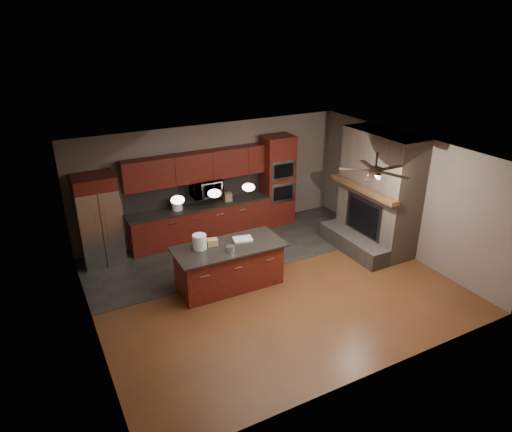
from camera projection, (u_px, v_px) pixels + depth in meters
ground at (271, 285)px, 9.52m from camera, size 7.00×7.00×0.00m
ceiling at (273, 155)px, 8.40m from camera, size 7.00×6.00×0.02m
back_wall at (213, 179)px, 11.39m from camera, size 7.00×0.02×2.80m
right_wall at (404, 194)px, 10.45m from camera, size 0.02×6.00×2.80m
left_wall at (86, 265)px, 7.47m from camera, size 0.02×6.00×2.80m
slate_tile_patch at (234, 249)px, 10.98m from camera, size 7.00×2.40×0.01m
fireplace_column at (376, 196)px, 10.62m from camera, size 1.30×2.10×2.80m
back_cabinetry at (199, 205)px, 11.18m from camera, size 3.59×0.64×2.20m
oven_tower at (277, 181)px, 11.95m from camera, size 0.80×0.63×2.38m
microwave at (206, 188)px, 11.11m from camera, size 0.73×0.41×0.50m
refrigerator at (99, 220)px, 10.00m from camera, size 0.88×0.75×2.06m
kitchen_island at (229, 266)px, 9.31m from camera, size 2.23×1.03×0.92m
white_bucket at (200, 242)px, 8.97m from camera, size 0.30×0.30×0.30m
paint_can at (230, 249)px, 8.89m from camera, size 0.21×0.21×0.11m
paint_tray at (243, 239)px, 9.37m from camera, size 0.43×0.34×0.04m
cardboard_box at (212, 242)px, 9.13m from camera, size 0.24×0.19×0.14m
counter_bucket at (177, 204)px, 10.84m from camera, size 0.30×0.30×0.29m
counter_box at (228, 197)px, 11.37m from camera, size 0.19×0.15×0.21m
pendant_left at (178, 200)px, 8.59m from camera, size 0.26×0.26×0.92m
pendant_center at (214, 193)px, 8.91m from camera, size 0.26×0.26×0.92m
pendant_right at (249, 187)px, 9.23m from camera, size 0.26×0.26×0.92m
ceiling_fan at (376, 170)px, 8.65m from camera, size 1.27×1.33×0.41m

